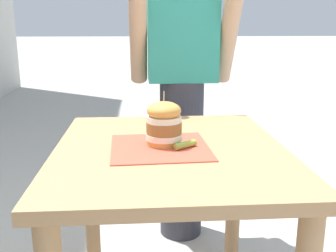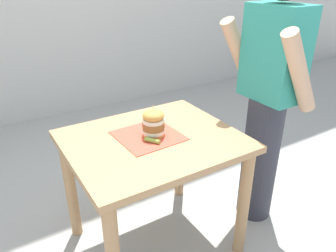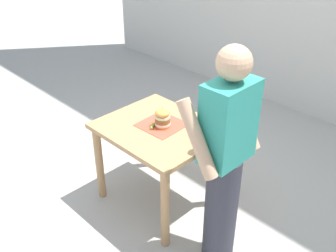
# 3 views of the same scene
# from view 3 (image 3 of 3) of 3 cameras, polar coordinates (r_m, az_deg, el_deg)

# --- Properties ---
(ground_plane) EXTENTS (80.00, 80.00, 0.00)m
(ground_plane) POSITION_cam_3_polar(r_m,az_deg,el_deg) (3.69, -1.12, -10.50)
(ground_plane) COLOR #ADAAA3
(patio_table) EXTENTS (0.81, 0.95, 0.77)m
(patio_table) POSITION_cam_3_polar(r_m,az_deg,el_deg) (3.31, -1.22, -2.25)
(patio_table) COLOR tan
(patio_table) RESTS_ON ground
(serving_paper) EXTENTS (0.36, 0.36, 0.00)m
(serving_paper) POSITION_cam_3_polar(r_m,az_deg,el_deg) (3.26, -0.91, 0.20)
(serving_paper) COLOR #D64C38
(serving_paper) RESTS_ON patio_table
(sandwich) EXTENTS (0.13, 0.13, 0.19)m
(sandwich) POSITION_cam_3_polar(r_m,az_deg,el_deg) (3.19, -0.80, 1.17)
(sandwich) COLOR gold
(sandwich) RESTS_ON serving_paper
(pickle_spear) EXTENTS (0.09, 0.07, 0.02)m
(pickle_spear) POSITION_cam_3_polar(r_m,az_deg,el_deg) (3.21, -2.30, -0.00)
(pickle_spear) COLOR #8EA83D
(pickle_spear) RESTS_ON serving_paper
(diner_across_table) EXTENTS (0.55, 0.35, 1.69)m
(diner_across_table) POSITION_cam_3_polar(r_m,az_deg,el_deg) (2.67, 8.24, -4.93)
(diner_across_table) COLOR #33333D
(diner_across_table) RESTS_ON ground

